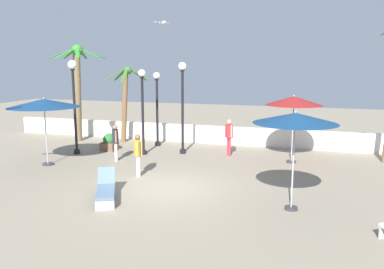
{
  "coord_description": "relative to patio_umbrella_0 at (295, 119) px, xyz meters",
  "views": [
    {
      "loc": [
        4.64,
        -11.99,
        4.2
      ],
      "look_at": [
        0.0,
        2.81,
        1.4
      ],
      "focal_mm": 36.58,
      "sensor_mm": 36.0,
      "label": 1
    }
  ],
  "objects": [
    {
      "name": "planter",
      "position": [
        -9.05,
        5.53,
        -2.3
      ],
      "size": [
        0.7,
        0.7,
        0.85
      ],
      "color": "brown",
      "rests_on": "ground_plane"
    },
    {
      "name": "patio_umbrella_2",
      "position": [
        -0.33,
        5.7,
        -0.02
      ],
      "size": [
        2.38,
        2.38,
        2.92
      ],
      "color": "#333338",
      "rests_on": "ground_plane"
    },
    {
      "name": "lamp_post_3",
      "position": [
        -7.2,
        7.28,
        -0.39
      ],
      "size": [
        0.36,
        0.36,
        3.8
      ],
      "color": "black",
      "rests_on": "ground_plane"
    },
    {
      "name": "lamp_post_0",
      "position": [
        -7.08,
        5.23,
        -0.32
      ],
      "size": [
        0.35,
        0.35,
        3.97
      ],
      "color": "black",
      "rests_on": "ground_plane"
    },
    {
      "name": "guest_1",
      "position": [
        -5.73,
        1.78,
        -1.7
      ],
      "size": [
        0.41,
        0.46,
        1.63
      ],
      "color": "silver",
      "rests_on": "ground_plane"
    },
    {
      "name": "lamp_post_2",
      "position": [
        -10.17,
        4.42,
        0.23
      ],
      "size": [
        0.42,
        0.42,
        4.38
      ],
      "color": "black",
      "rests_on": "ground_plane"
    },
    {
      "name": "palm_tree_1",
      "position": [
        -11.8,
        7.21,
        0.59
      ],
      "size": [
        3.01,
        3.07,
        5.24
      ],
      "color": "brown",
      "rests_on": "ground_plane"
    },
    {
      "name": "seagull_1",
      "position": [
        -6.27,
        5.79,
        3.37
      ],
      "size": [
        0.42,
        0.95,
        0.14
      ],
      "color": "white"
    },
    {
      "name": "boundary_wall",
      "position": [
        -4.16,
        8.77,
        -2.21
      ],
      "size": [
        25.2,
        0.3,
        0.94
      ],
      "primitive_type": "cube",
      "color": "silver",
      "rests_on": "ground_plane"
    },
    {
      "name": "lamp_post_1",
      "position": [
        -5.38,
        5.97,
        -0.0
      ],
      "size": [
        0.38,
        0.38,
        4.29
      ],
      "color": "black",
      "rests_on": "ground_plane"
    },
    {
      "name": "guest_0",
      "position": [
        -7.72,
        3.74,
        -1.72
      ],
      "size": [
        0.4,
        0.48,
        1.6
      ],
      "color": "silver",
      "rests_on": "ground_plane"
    },
    {
      "name": "ground_plane",
      "position": [
        -4.16,
        0.74,
        -2.68
      ],
      "size": [
        56.0,
        56.0,
        0.0
      ],
      "primitive_type": "plane",
      "color": "gray"
    },
    {
      "name": "guest_2",
      "position": [
        -3.18,
        6.16,
        -1.65
      ],
      "size": [
        0.41,
        0.46,
        1.7
      ],
      "color": "#D8333F",
      "rests_on": "ground_plane"
    },
    {
      "name": "patio_umbrella_1",
      "position": [
        -10.13,
        2.22,
        -0.08
      ],
      "size": [
        2.93,
        2.93,
        2.85
      ],
      "color": "#333338",
      "rests_on": "ground_plane"
    },
    {
      "name": "patio_umbrella_0",
      "position": [
        0.0,
        0.0,
        0.0
      ],
      "size": [
        2.39,
        2.39,
        2.92
      ],
      "color": "#333338",
      "rests_on": "ground_plane"
    },
    {
      "name": "palm_tree_2",
      "position": [
        -9.17,
        7.67,
        -0.07
      ],
      "size": [
        2.74,
        2.81,
        4.09
      ],
      "color": "brown",
      "rests_on": "ground_plane"
    },
    {
      "name": "lounge_chair_0",
      "position": [
        -5.59,
        -0.88,
        -2.3
      ],
      "size": [
        1.35,
        1.93,
        0.84
      ],
      "color": "#B7B7BC",
      "rests_on": "ground_plane"
    }
  ]
}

